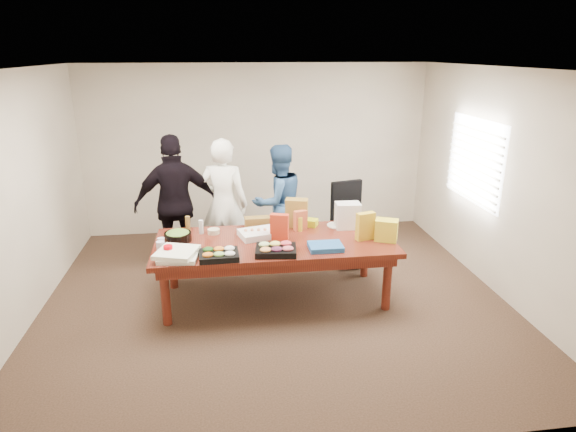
{
  "coord_description": "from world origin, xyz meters",
  "views": [
    {
      "loc": [
        -0.58,
        -5.37,
        2.88
      ],
      "look_at": [
        0.17,
        0.1,
        1.01
      ],
      "focal_mm": 30.67,
      "sensor_mm": 36.0,
      "label": 1
    }
  ],
  "objects": [
    {
      "name": "ranch_bottle",
      "position": [
        -0.86,
        0.36,
        0.84
      ],
      "size": [
        0.07,
        0.07,
        0.17
      ],
      "primitive_type": "cylinder",
      "rotation": [
        0.0,
        0.0,
        0.25
      ],
      "color": "silver",
      "rests_on": "conference_table"
    },
    {
      "name": "dressing_bottle",
      "position": [
        -1.03,
        0.48,
        0.84
      ],
      "size": [
        0.07,
        0.07,
        0.19
      ],
      "primitive_type": "cylinder",
      "rotation": [
        0.0,
        0.0,
        -0.24
      ],
      "color": "brown",
      "rests_on": "conference_table"
    },
    {
      "name": "person_center",
      "position": [
        -0.57,
        1.03,
        0.9
      ],
      "size": [
        0.75,
        0.6,
        1.81
      ],
      "primitive_type": "imported",
      "rotation": [
        0.0,
        0.0,
        2.86
      ],
      "color": "white",
      "rests_on": "floor"
    },
    {
      "name": "chip_bag_yellow",
      "position": [
        1.06,
        -0.1,
        0.92
      ],
      "size": [
        0.24,
        0.14,
        0.33
      ],
      "primitive_type": "cube",
      "rotation": [
        0.0,
        0.0,
        0.28
      ],
      "color": "gold",
      "rests_on": "conference_table"
    },
    {
      "name": "chip_bag_red",
      "position": [
        0.06,
        0.04,
        0.91
      ],
      "size": [
        0.23,
        0.14,
        0.31
      ],
      "primitive_type": "cube",
      "rotation": [
        0.0,
        0.0,
        -0.29
      ],
      "color": "red",
      "rests_on": "conference_table"
    },
    {
      "name": "sheet_cake",
      "position": [
        -0.18,
        0.15,
        0.79
      ],
      "size": [
        0.51,
        0.44,
        0.08
      ],
      "primitive_type": "cube",
      "rotation": [
        0.0,
        0.0,
        0.26
      ],
      "color": "white",
      "rests_on": "conference_table"
    },
    {
      "name": "office_chair",
      "position": [
        1.14,
        0.9,
        0.55
      ],
      "size": [
        0.68,
        0.68,
        1.1
      ],
      "primitive_type": "cube",
      "rotation": [
        0.0,
        0.0,
        0.25
      ],
      "color": "black",
      "rests_on": "floor"
    },
    {
      "name": "wall_left",
      "position": [
        -2.75,
        0.0,
        1.35
      ],
      "size": [
        0.04,
        5.0,
        2.7
      ],
      "primitive_type": "cube",
      "color": "beige",
      "rests_on": "floor"
    },
    {
      "name": "person_left",
      "position": [
        -1.21,
        1.04,
        0.93
      ],
      "size": [
        1.15,
        0.63,
        1.86
      ],
      "primitive_type": "imported",
      "rotation": [
        0.0,
        0.0,
        3.31
      ],
      "color": "black",
      "rests_on": "floor"
    },
    {
      "name": "mustard_bottle",
      "position": [
        0.35,
        0.28,
        0.84
      ],
      "size": [
        0.06,
        0.06,
        0.18
      ],
      "primitive_type": "cylinder",
      "rotation": [
        0.0,
        0.0,
        -0.03
      ],
      "color": "gold",
      "rests_on": "conference_table"
    },
    {
      "name": "fruit_tray",
      "position": [
        -0.03,
        -0.38,
        0.78
      ],
      "size": [
        0.49,
        0.4,
        0.07
      ],
      "primitive_type": "cube",
      "rotation": [
        0.0,
        0.0,
        -0.13
      ],
      "color": "black",
      "rests_on": "conference_table"
    },
    {
      "name": "window_blinds",
      "position": [
        2.68,
        0.6,
        1.5
      ],
      "size": [
        0.04,
        1.36,
        1.0
      ],
      "primitive_type": "cube",
      "color": "beige",
      "rests_on": "wall_right"
    },
    {
      "name": "chip_bag_blue",
      "position": [
        0.54,
        -0.34,
        0.78
      ],
      "size": [
        0.38,
        0.28,
        0.06
      ],
      "primitive_type": "cube",
      "rotation": [
        0.0,
        0.0,
        -0.0
      ],
      "color": "#215EAA",
      "rests_on": "conference_table"
    },
    {
      "name": "plate_a",
      "position": [
        0.84,
        0.4,
        0.76
      ],
      "size": [
        0.31,
        0.31,
        0.01
      ],
      "primitive_type": "cylinder",
      "rotation": [
        0.0,
        0.0,
        -0.33
      ],
      "color": "white",
      "rests_on": "conference_table"
    },
    {
      "name": "dip_bowl_a",
      "position": [
        0.38,
        0.41,
        0.78
      ],
      "size": [
        0.15,
        0.15,
        0.06
      ],
      "primitive_type": "cylinder",
      "rotation": [
        0.0,
        0.0,
        0.06
      ],
      "color": "beige",
      "rests_on": "conference_table"
    },
    {
      "name": "grocery_bag_white",
      "position": [
        0.96,
        0.32,
        0.91
      ],
      "size": [
        0.31,
        0.23,
        0.32
      ],
      "primitive_type": "cube",
      "rotation": [
        0.0,
        0.0,
        -0.04
      ],
      "color": "white",
      "rests_on": "conference_table"
    },
    {
      "name": "wall_back",
      "position": [
        0.0,
        2.5,
        1.35
      ],
      "size": [
        5.5,
        0.04,
        2.7
      ],
      "primitive_type": "cube",
      "color": "beige",
      "rests_on": "floor"
    },
    {
      "name": "dip_bowl_b",
      "position": [
        -0.71,
        0.33,
        0.78
      ],
      "size": [
        0.15,
        0.15,
        0.06
      ],
      "primitive_type": "cylinder",
      "rotation": [
        0.0,
        0.0,
        0.03
      ],
      "color": "beige",
      "rests_on": "conference_table"
    },
    {
      "name": "wall_front",
      "position": [
        0.0,
        -2.5,
        1.35
      ],
      "size": [
        5.5,
        0.04,
        2.7
      ],
      "primitive_type": "cube",
      "color": "beige",
      "rests_on": "floor"
    },
    {
      "name": "person_right",
      "position": [
        0.2,
        1.27,
        0.83
      ],
      "size": [
        1.0,
        0.91,
        1.66
      ],
      "primitive_type": "imported",
      "rotation": [
        0.0,
        0.0,
        3.58
      ],
      "color": "#31598D",
      "rests_on": "floor"
    },
    {
      "name": "mayo_jar",
      "position": [
        0.09,
        0.39,
        0.83
      ],
      "size": [
        0.12,
        0.12,
        0.15
      ],
      "primitive_type": "cylinder",
      "rotation": [
        0.0,
        0.0,
        -0.21
      ],
      "color": "silver",
      "rests_on": "conference_table"
    },
    {
      "name": "floor",
      "position": [
        0.0,
        0.0,
        -0.01
      ],
      "size": [
        5.5,
        5.0,
        0.02
      ],
      "primitive_type": "cube",
      "color": "#47301E",
      "rests_on": "ground"
    },
    {
      "name": "clear_cup_b",
      "position": [
        -1.3,
        -0.03,
        0.81
      ],
      "size": [
        0.1,
        0.1,
        0.11
      ],
      "primitive_type": "cylinder",
      "rotation": [
        0.0,
        0.0,
        -0.34
      ],
      "color": "silver",
      "rests_on": "conference_table"
    },
    {
      "name": "ceiling",
      "position": [
        0.0,
        0.0,
        2.71
      ],
      "size": [
        5.5,
        5.0,
        0.02
      ],
      "primitive_type": "cube",
      "color": "white",
      "rests_on": "wall_back"
    },
    {
      "name": "plate_b",
      "position": [
        0.95,
        0.38,
        0.76
      ],
      "size": [
        0.29,
        0.29,
        0.02
      ],
      "primitive_type": "cylinder",
      "rotation": [
        0.0,
        0.0,
        -0.18
      ],
      "color": "white",
      "rests_on": "conference_table"
    },
    {
      "name": "salad_bowl",
      "position": [
        -1.13,
        0.15,
        0.8
      ],
      "size": [
        0.35,
        0.35,
        0.1
      ],
      "primitive_type": "cylinder",
      "rotation": [
        0.0,
        0.0,
        -0.13
      ],
      "color": "black",
      "rests_on": "conference_table"
    },
    {
      "name": "grocery_bag_yellow",
      "position": [
        1.3,
        -0.17,
        0.88
      ],
      "size": [
        0.31,
        0.27,
        0.26
      ],
      "primitive_type": "cube",
      "rotation": [
        0.0,
        0.0,
        -0.42
      ],
      "color": "yellow",
      "rests_on": "conference_table"
    },
    {
      "name": "conference_table",
      "position": [
        0.0,
        0.0,
        0.38
      ],
      "size": [
        2.8,
        1.2,
        0.75
      ],
      "primitive_type": "cube",
      "color": "#4C1C0F",
      "rests_on": "floor"
    },
    {
      "name": "red_cup",
      "position": [
        -1.19,
        -0.32,
        0.82
      ],
      "size": [
        0.12,
        0.12,
        0.13
      ],
      "primitive_type": "cylinder",
      "rotation": [
        0.0,
        0.0,
        0.23
      ],
      "color": "red",
      "rests_on": "conference_table"
    },
    {
      "name": "pizza_box_lower",
      "position": [
        -1.08,
        -0.37,
        0.77
      ],
      "size": [
        0.46,
        0.46,
        0.05
      ],
      "primitive_type": "cube",
      "rotation": [
        0.0,
        0.0,
        -0.13
      ],
      "color": "white",
      "rests_on": "conference_table"
    },
    {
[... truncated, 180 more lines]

